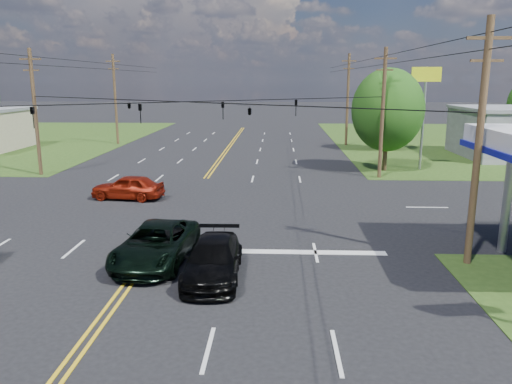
{
  "coord_description": "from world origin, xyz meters",
  "views": [
    {
      "loc": [
        5.35,
        -16.28,
        7.22
      ],
      "look_at": [
        4.37,
        6.0,
        2.18
      ],
      "focal_mm": 35.0,
      "sensor_mm": 36.0,
      "label": 1
    }
  ],
  "objects_px": {
    "pole_left_far": "(115,98)",
    "pickup_dkgreen": "(156,244)",
    "pole_se": "(479,142)",
    "suv_black": "(213,259)",
    "tree_right_a": "(388,110)",
    "pole_ne": "(383,112)",
    "pole_right_far": "(348,99)",
    "pole_nw": "(35,111)",
    "tree_right_b": "(387,110)"
  },
  "relations": [
    {
      "from": "pole_left_far",
      "to": "pickup_dkgreen",
      "type": "bearing_deg",
      "value": -70.15
    },
    {
      "from": "pole_left_far",
      "to": "suv_black",
      "type": "xyz_separation_m",
      "value": [
        16.0,
        -38.9,
        -4.46
      ]
    },
    {
      "from": "pole_se",
      "to": "pickup_dkgreen",
      "type": "height_order",
      "value": "pole_se"
    },
    {
      "from": "pole_nw",
      "to": "pole_right_far",
      "type": "relative_size",
      "value": 0.95
    },
    {
      "from": "pole_right_far",
      "to": "tree_right_a",
      "type": "bearing_deg",
      "value": -86.42
    },
    {
      "from": "pole_left_far",
      "to": "tree_right_a",
      "type": "distance_m",
      "value": 31.39
    },
    {
      "from": "pole_se",
      "to": "pole_left_far",
      "type": "distance_m",
      "value": 45.22
    },
    {
      "from": "tree_right_a",
      "to": "pole_right_far",
      "type": "bearing_deg",
      "value": 93.58
    },
    {
      "from": "pole_ne",
      "to": "tree_right_a",
      "type": "xyz_separation_m",
      "value": [
        1.0,
        3.0,
        -0.05
      ]
    },
    {
      "from": "pole_right_far",
      "to": "tree_right_b",
      "type": "bearing_deg",
      "value": -48.81
    },
    {
      "from": "pickup_dkgreen",
      "to": "pole_right_far",
      "type": "bearing_deg",
      "value": 76.02
    },
    {
      "from": "tree_right_a",
      "to": "pickup_dkgreen",
      "type": "distance_m",
      "value": 25.63
    },
    {
      "from": "pole_left_far",
      "to": "tree_right_a",
      "type": "relative_size",
      "value": 1.22
    },
    {
      "from": "pickup_dkgreen",
      "to": "pole_left_far",
      "type": "bearing_deg",
      "value": 114.35
    },
    {
      "from": "pole_se",
      "to": "tree_right_a",
      "type": "relative_size",
      "value": 1.16
    },
    {
      "from": "tree_right_a",
      "to": "tree_right_b",
      "type": "bearing_deg",
      "value": 78.23
    },
    {
      "from": "pole_right_far",
      "to": "suv_black",
      "type": "distance_m",
      "value": 40.41
    },
    {
      "from": "pole_right_far",
      "to": "pole_nw",
      "type": "bearing_deg",
      "value": -143.84
    },
    {
      "from": "tree_right_a",
      "to": "pole_se",
      "type": "bearing_deg",
      "value": -92.73
    },
    {
      "from": "pole_se",
      "to": "tree_right_a",
      "type": "bearing_deg",
      "value": 87.27
    },
    {
      "from": "pole_right_far",
      "to": "pickup_dkgreen",
      "type": "bearing_deg",
      "value": -108.48
    },
    {
      "from": "pole_ne",
      "to": "pole_right_far",
      "type": "bearing_deg",
      "value": 90.0
    },
    {
      "from": "pole_se",
      "to": "suv_black",
      "type": "xyz_separation_m",
      "value": [
        -10.0,
        -1.9,
        -4.2
      ]
    },
    {
      "from": "pole_se",
      "to": "pole_right_far",
      "type": "xyz_separation_m",
      "value": [
        0.0,
        37.0,
        0.25
      ]
    },
    {
      "from": "pickup_dkgreen",
      "to": "suv_black",
      "type": "relative_size",
      "value": 1.13
    },
    {
      "from": "pole_nw",
      "to": "tree_right_b",
      "type": "height_order",
      "value": "pole_nw"
    },
    {
      "from": "tree_right_b",
      "to": "pole_ne",
      "type": "bearing_deg",
      "value": -103.13
    },
    {
      "from": "pole_se",
      "to": "pole_nw",
      "type": "bearing_deg",
      "value": 145.3
    },
    {
      "from": "pole_right_far",
      "to": "tree_right_a",
      "type": "xyz_separation_m",
      "value": [
        1.0,
        -16.0,
        -0.3
      ]
    },
    {
      "from": "pole_left_far",
      "to": "pole_ne",
      "type": "bearing_deg",
      "value": -36.16
    },
    {
      "from": "pole_se",
      "to": "tree_right_a",
      "type": "distance_m",
      "value": 21.02
    },
    {
      "from": "tree_right_a",
      "to": "pole_ne",
      "type": "bearing_deg",
      "value": -108.43
    },
    {
      "from": "pole_nw",
      "to": "pole_left_far",
      "type": "distance_m",
      "value": 19.0
    },
    {
      "from": "pole_nw",
      "to": "suv_black",
      "type": "bearing_deg",
      "value": -51.2
    },
    {
      "from": "pole_se",
      "to": "pickup_dkgreen",
      "type": "xyz_separation_m",
      "value": [
        -12.5,
        -0.4,
        -4.15
      ]
    },
    {
      "from": "pole_nw",
      "to": "pickup_dkgreen",
      "type": "distance_m",
      "value": 23.2
    },
    {
      "from": "pole_nw",
      "to": "pole_right_far",
      "type": "xyz_separation_m",
      "value": [
        26.0,
        19.0,
        0.25
      ]
    },
    {
      "from": "suv_black",
      "to": "pickup_dkgreen",
      "type": "bearing_deg",
      "value": 148.07
    },
    {
      "from": "tree_right_b",
      "to": "pole_se",
      "type": "bearing_deg",
      "value": -96.05
    },
    {
      "from": "suv_black",
      "to": "pole_se",
      "type": "bearing_deg",
      "value": 9.81
    },
    {
      "from": "pickup_dkgreen",
      "to": "pole_nw",
      "type": "bearing_deg",
      "value": 130.77
    },
    {
      "from": "pole_nw",
      "to": "suv_black",
      "type": "xyz_separation_m",
      "value": [
        16.0,
        -19.9,
        -4.2
      ]
    },
    {
      "from": "pickup_dkgreen",
      "to": "tree_right_b",
      "type": "bearing_deg",
      "value": 68.91
    },
    {
      "from": "pole_left_far",
      "to": "pole_right_far",
      "type": "height_order",
      "value": "same"
    },
    {
      "from": "pickup_dkgreen",
      "to": "tree_right_a",
      "type": "bearing_deg",
      "value": 62.26
    },
    {
      "from": "tree_right_a",
      "to": "suv_black",
      "type": "relative_size",
      "value": 1.67
    },
    {
      "from": "pickup_dkgreen",
      "to": "pole_ne",
      "type": "bearing_deg",
      "value": 60.32
    },
    {
      "from": "tree_right_a",
      "to": "pickup_dkgreen",
      "type": "xyz_separation_m",
      "value": [
        -13.5,
        -21.4,
        -4.1
      ]
    },
    {
      "from": "pole_nw",
      "to": "suv_black",
      "type": "distance_m",
      "value": 25.88
    },
    {
      "from": "tree_right_b",
      "to": "pickup_dkgreen",
      "type": "distance_m",
      "value": 37.2
    }
  ]
}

